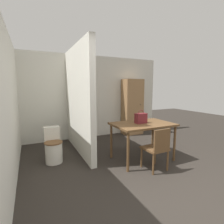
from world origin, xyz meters
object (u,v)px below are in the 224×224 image
Objects in this scene: wooden_cabinet at (132,107)px; wooden_chair at (157,147)px; handbag at (141,118)px; dining_table at (143,127)px; toilet at (53,147)px.

wooden_chair is at bearing -111.85° from wooden_cabinet.
wooden_cabinet is (0.99, 2.47, 0.46)m from wooden_chair.
wooden_chair is 0.74m from handbag.
wooden_chair is 2.87× the size of handbag.
dining_table is 0.61m from wooden_chair.
dining_table reaches higher than toilet.
wooden_cabinet reaches higher than toilet.
handbag is at bearing -21.12° from toilet.
wooden_cabinet is at bearing 24.54° from toilet.
dining_table is at bearing 81.91° from wooden_chair.
wooden_cabinet is (0.93, 1.92, 0.19)m from dining_table.
wooden_cabinet reaches higher than wooden_chair.
dining_table is 1.76× the size of toilet.
handbag is 2.12m from wooden_cabinet.
dining_table is 0.19m from handbag.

